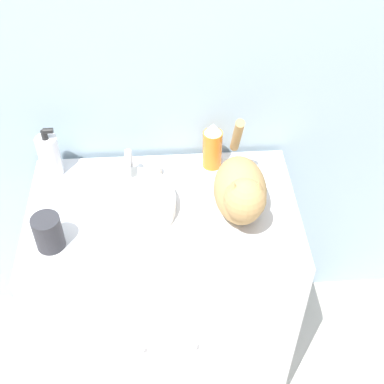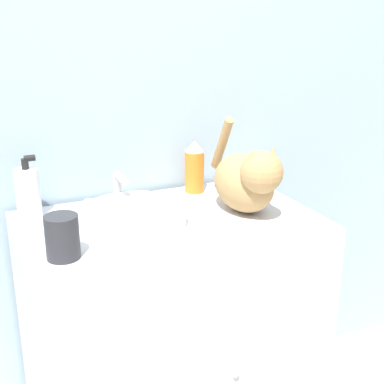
{
  "view_description": "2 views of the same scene",
  "coord_description": "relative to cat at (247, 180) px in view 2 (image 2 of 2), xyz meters",
  "views": [
    {
      "loc": [
        0.02,
        -0.88,
        1.99
      ],
      "look_at": [
        0.09,
        0.23,
        0.9
      ],
      "focal_mm": 50.0,
      "sensor_mm": 36.0,
      "label": 1
    },
    {
      "loc": [
        -0.52,
        -1.05,
        1.38
      ],
      "look_at": [
        0.05,
        0.22,
        0.9
      ],
      "focal_mm": 50.0,
      "sensor_mm": 36.0,
      "label": 2
    }
  ],
  "objects": [
    {
      "name": "wall_back",
      "position": [
        -0.23,
        0.34,
        0.34
      ],
      "size": [
        6.0,
        0.05,
        2.5
      ],
      "color": "#9EB7C6",
      "rests_on": "ground_plane"
    },
    {
      "name": "faucet",
      "position": [
        -0.33,
        0.18,
        -0.05
      ],
      "size": [
        0.2,
        0.1,
        0.12
      ],
      "color": "silver",
      "rests_on": "vanity_cabinet"
    },
    {
      "name": "soap_bottle",
      "position": [
        -0.58,
        0.22,
        -0.03
      ],
      "size": [
        0.07,
        0.07,
        0.18
      ],
      "color": "silver",
      "rests_on": "vanity_cabinet"
    },
    {
      "name": "vanity_cabinet",
      "position": [
        -0.23,
        0.03,
        -0.5
      ],
      "size": [
        0.83,
        0.53,
        0.81
      ],
      "color": "silver",
      "rests_on": "ground_plane"
    },
    {
      "name": "cup",
      "position": [
        -0.55,
        -0.09,
        -0.05
      ],
      "size": [
        0.08,
        0.08,
        0.11
      ],
      "color": "#2D2D33",
      "rests_on": "vanity_cabinet"
    },
    {
      "name": "sink_basin",
      "position": [
        -0.33,
        0.04,
        -0.07
      ],
      "size": [
        0.28,
        0.28,
        0.05
      ],
      "color": "white",
      "rests_on": "vanity_cabinet"
    },
    {
      "name": "cat",
      "position": [
        0.0,
        0.0,
        0.0
      ],
      "size": [
        0.16,
        0.37,
        0.26
      ],
      "rotation": [
        0.0,
        0.0,
        -1.6
      ],
      "color": "tan",
      "rests_on": "vanity_cabinet"
    },
    {
      "name": "spray_bottle",
      "position": [
        -0.06,
        0.23,
        -0.02
      ],
      "size": [
        0.06,
        0.06,
        0.17
      ],
      "color": "orange",
      "rests_on": "vanity_cabinet"
    }
  ]
}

